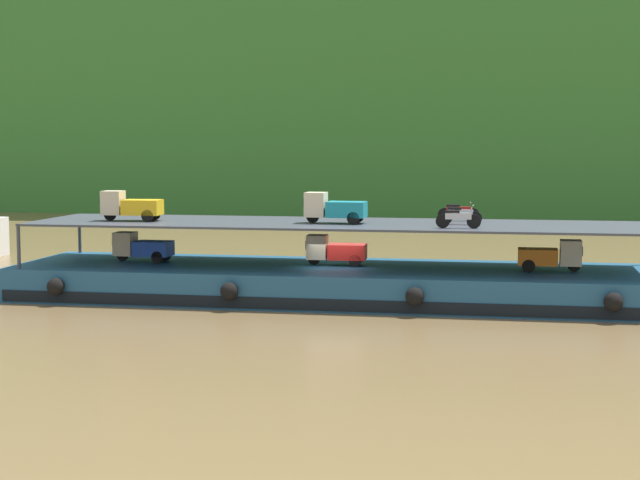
{
  "coord_description": "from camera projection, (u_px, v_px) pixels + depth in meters",
  "views": [
    {
      "loc": [
        7.6,
        -44.99,
        7.15
      ],
      "look_at": [
        -0.76,
        0.0,
        2.7
      ],
      "focal_mm": 57.03,
      "sensor_mm": 36.0,
      "label": 1
    }
  ],
  "objects": [
    {
      "name": "mini_truck_lower_mid",
      "position": [
        551.0,
        256.0,
        44.25
      ],
      "size": [
        2.74,
        1.21,
        1.38
      ],
      "color": "orange",
      "rests_on": "cargo_barge"
    },
    {
      "name": "cargo_rack",
      "position": [
        337.0,
        224.0,
        45.77
      ],
      "size": [
        27.78,
        6.71,
        2.0
      ],
      "color": "#383D47",
      "rests_on": "cargo_barge"
    },
    {
      "name": "mini_truck_lower_aft",
      "position": [
        335.0,
        250.0,
        46.44
      ],
      "size": [
        2.78,
        1.27,
        1.38
      ],
      "color": "red",
      "rests_on": "cargo_barge"
    },
    {
      "name": "motorcycle_upper_centre",
      "position": [
        460.0,
        215.0,
        44.72
      ],
      "size": [
        1.9,
        0.55,
        0.87
      ],
      "color": "black",
      "rests_on": "cargo_rack"
    },
    {
      "name": "mini_truck_lower_stern",
      "position": [
        142.0,
        247.0,
        47.86
      ],
      "size": [
        2.76,
        1.24,
        1.38
      ],
      "color": "#1E47B7",
      "rests_on": "cargo_barge"
    },
    {
      "name": "cargo_barge",
      "position": [
        336.0,
        283.0,
        46.0
      ],
      "size": [
        29.38,
        8.12,
        1.5
      ],
      "color": "navy",
      "rests_on": "ground"
    },
    {
      "name": "motorcycle_upper_stbd",
      "position": [
        458.0,
        212.0,
        46.72
      ],
      "size": [
        1.9,
        0.55,
        0.87
      ],
      "color": "black",
      "rests_on": "cargo_rack"
    },
    {
      "name": "ground_plane",
      "position": [
        336.0,
        299.0,
        46.1
      ],
      "size": [
        400.0,
        400.0,
        0.0
      ],
      "primitive_type": "plane",
      "color": "brown"
    },
    {
      "name": "motorcycle_upper_port",
      "position": [
        458.0,
        218.0,
        42.75
      ],
      "size": [
        1.9,
        0.55,
        0.87
      ],
      "color": "black",
      "rests_on": "cargo_rack"
    },
    {
      "name": "mini_truck_upper_mid",
      "position": [
        334.0,
        208.0,
        45.33
      ],
      "size": [
        2.77,
        1.25,
        1.38
      ],
      "color": "teal",
      "rests_on": "cargo_rack"
    },
    {
      "name": "hillside_far_bank",
      "position": [
        438.0,
        5.0,
        105.92
      ],
      "size": [
        123.18,
        28.16,
        37.91
      ],
      "color": "#33702D",
      "rests_on": "ground"
    },
    {
      "name": "mini_truck_upper_stern",
      "position": [
        131.0,
        206.0,
        46.75
      ],
      "size": [
        2.79,
        1.28,
        1.38
      ],
      "color": "gold",
      "rests_on": "cargo_rack"
    }
  ]
}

